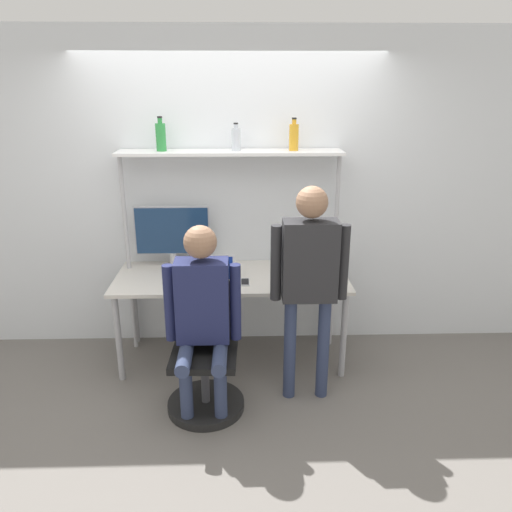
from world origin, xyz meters
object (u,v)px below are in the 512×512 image
Objects in this scene: person_seated at (202,308)px; bottle_clear at (236,139)px; bottle_amber at (294,137)px; cell_phone at (245,282)px; laptop at (215,275)px; person_standing at (309,269)px; office_chair at (206,372)px; bottle_green at (161,136)px; monitor at (172,233)px.

person_seated is 1.41m from bottle_clear.
cell_phone is at bearing -137.47° from bottle_amber.
person_seated reaches higher than laptop.
person_standing is 7.47× the size of bottle_clear.
person_standing is 1.14m from bottle_amber.
cell_phone is 0.16× the size of office_chair.
person_seated is 1.56m from bottle_amber.
cell_phone is (0.24, -0.02, -0.05)m from laptop.
bottle_green is at bearing 112.02° from office_chair.
bottle_clear is 0.85× the size of bottle_amber.
person_seated is at bearing -168.72° from person_standing.
monitor reaches higher than office_chair.
bottle_clear is at bearing 63.12° from laptop.
monitor reaches higher than laptop.
bottle_amber is at bearing 93.77° from person_standing.
cell_phone is 1.14m from bottle_clear.
person_seated is 5.43× the size of bottle_amber.
bottle_amber is at bearing -1.18° from monitor.
person_standing is at bearing -35.42° from bottle_green.
laptop is at bearing 175.31° from cell_phone.
bottle_green reaches higher than monitor.
bottle_clear is 0.81× the size of bottle_green.
bottle_clear reaches higher than laptop.
bottle_green is (-0.65, 0.37, 1.10)m from cell_phone.
person_seated is (-0.00, -0.05, 0.53)m from office_chair.
person_standing reaches higher than laptop.
cell_phone is at bearing -32.37° from monitor.
bottle_amber reaches higher than person_seated.
person_seated is at bearing -126.66° from bottle_amber.
person_seated is 0.79m from person_standing.
bottle_amber reaches higher than monitor.
bottle_green is at bearing -180.00° from bottle_clear.
bottle_green reaches higher than office_chair.
bottle_green reaches higher than laptop.
bottle_amber is (0.69, 0.88, 1.58)m from office_chair.
bottle_clear is (0.24, 0.93, 1.03)m from person_seated.
laptop is 0.76m from office_chair.
monitor is 4.22× the size of cell_phone.
monitor is 2.01× the size of laptop.
monitor is 1.03m from person_seated.
office_chair is at bearing -128.07° from bottle_amber.
person_standing is at bearing -37.22° from monitor.
person_standing is (0.69, -0.44, 0.21)m from laptop.
laptop is 1.09m from bottle_clear.
laptop is 0.59m from person_seated.
cell_phone is 0.56× the size of bottle_green.
bottle_amber reaches higher than bottle_clear.
cell_phone is at bearing 60.43° from office_chair.
person_standing is at bearing 7.69° from office_chair.
office_chair is at bearing 88.49° from person_seated.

